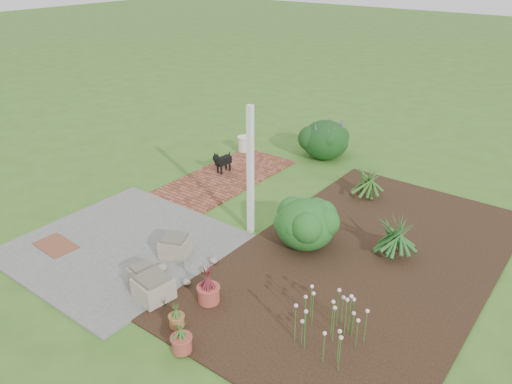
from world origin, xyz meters
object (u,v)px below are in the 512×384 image
Objects in this scene: cream_ceramic_urn at (244,144)px; evergreen_shrub at (306,223)px; stone_trough_near at (154,289)px; black_dog at (222,161)px.

evergreen_shrub reaches higher than cream_ceramic_urn.
black_dog is (-2.30, 4.29, 0.14)m from stone_trough_near.
black_dog is 0.56× the size of evergreen_shrub.
cream_ceramic_urn is (-2.76, 5.71, 0.03)m from stone_trough_near.
black_dog is at bearing 118.20° from stone_trough_near.
cream_ceramic_urn is 0.37× the size of evergreen_shrub.
cream_ceramic_urn is 4.84m from evergreen_shrub.
stone_trough_near is 6.34m from cream_ceramic_urn.
stone_trough_near is at bearing -110.78° from evergreen_shrub.
stone_trough_near is 2.91m from evergreen_shrub.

